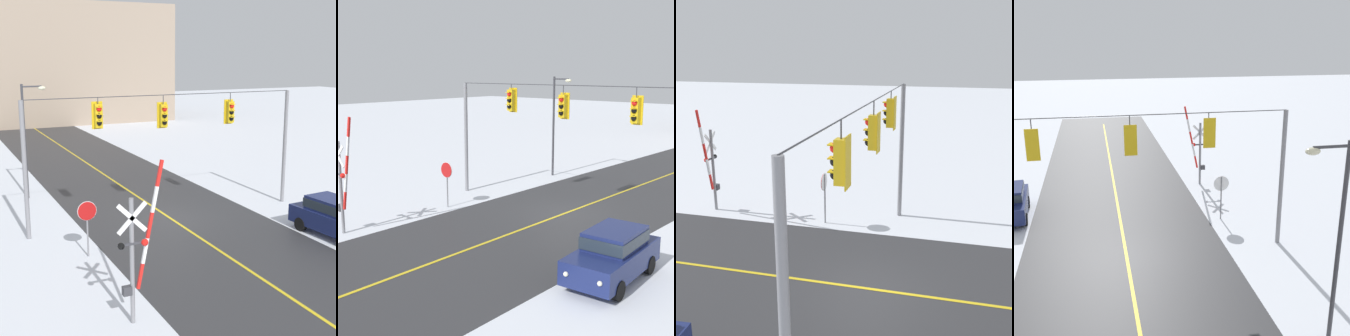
{
  "view_description": "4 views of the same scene",
  "coord_description": "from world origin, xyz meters",
  "views": [
    {
      "loc": [
        -10.64,
        -22.43,
        8.14
      ],
      "look_at": [
        -1.44,
        -2.88,
        3.31
      ],
      "focal_mm": 54.96,
      "sensor_mm": 36.0,
      "label": 1
    },
    {
      "loc": [
        13.25,
        -19.5,
        6.89
      ],
      "look_at": [
        -1.87,
        -2.37,
        2.37
      ],
      "focal_mm": 52.85,
      "sensor_mm": 36.0,
      "label": 2
    },
    {
      "loc": [
        13.03,
        2.65,
        7.77
      ],
      "look_at": [
        -3.63,
        -1.83,
        3.09
      ],
      "focal_mm": 47.78,
      "sensor_mm": 36.0,
      "label": 3
    },
    {
      "loc": [
        1.09,
        17.4,
        9.29
      ],
      "look_at": [
        -2.95,
        -2.37,
        3.15
      ],
      "focal_mm": 47.18,
      "sensor_mm": 36.0,
      "label": 4
    }
  ],
  "objects": [
    {
      "name": "ground_plane",
      "position": [
        0.0,
        0.0,
        0.0
      ],
      "size": [
        160.0,
        160.0,
        0.0
      ],
      "primitive_type": "plane",
      "color": "silver"
    },
    {
      "name": "signal_span",
      "position": [
        -0.08,
        -0.01,
        4.23
      ],
      "size": [
        14.2,
        0.47,
        6.22
      ],
      "color": "gray",
      "rests_on": "ground"
    },
    {
      "name": "stop_sign",
      "position": [
        -5.18,
        -3.16,
        1.71
      ],
      "size": [
        0.8,
        0.09,
        2.35
      ],
      "color": "gray",
      "rests_on": "ground"
    },
    {
      "name": "railroad_crossing",
      "position": [
        -5.36,
        -8.89,
        2.33
      ],
      "size": [
        1.54,
        0.31,
        5.07
      ],
      "color": "gray",
      "rests_on": "ground"
    }
  ]
}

